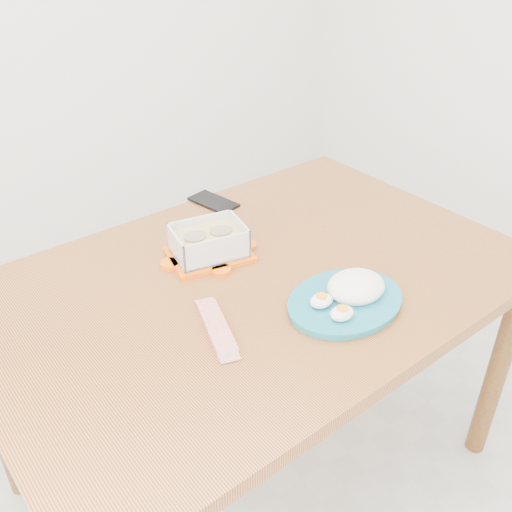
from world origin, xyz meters
TOP-DOWN VIEW (x-y plane):
  - ground at (0.00, 0.00)m, footprint 3.50×3.50m
  - dining_table at (0.10, 0.03)m, footprint 1.43×1.01m
  - food_container at (0.05, 0.17)m, footprint 0.23×0.19m
  - orange_fruit at (0.12, 0.19)m, footprint 0.07×0.07m
  - rice_plate at (0.22, -0.19)m, footprint 0.31×0.31m
  - candy_bar at (-0.09, -0.10)m, footprint 0.09×0.19m
  - smartphone at (0.22, 0.43)m, footprint 0.12×0.17m

SIDE VIEW (x-z plane):
  - ground at x=0.00m, z-range 0.00..0.00m
  - dining_table at x=0.10m, z-range 0.29..1.04m
  - smartphone at x=0.22m, z-range 0.75..0.76m
  - candy_bar at x=-0.09m, z-range 0.75..0.77m
  - rice_plate at x=0.22m, z-range 0.74..0.82m
  - orange_fruit at x=0.12m, z-range 0.75..0.82m
  - food_container at x=0.05m, z-range 0.75..0.84m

